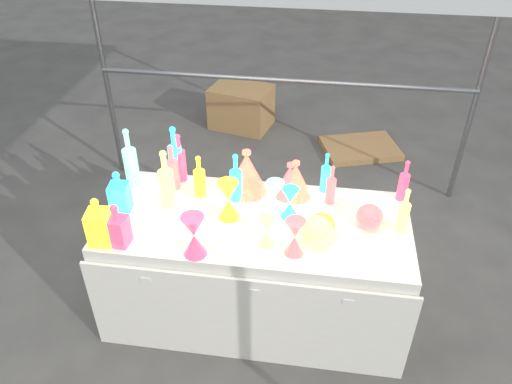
# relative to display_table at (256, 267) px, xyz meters

# --- Properties ---
(ground) EXTENTS (80.00, 80.00, 0.00)m
(ground) POSITION_rel_display_table_xyz_m (-0.00, 0.01, -0.37)
(ground) COLOR #5E5C57
(ground) RESTS_ON ground
(display_table) EXTENTS (1.84, 0.83, 0.75)m
(display_table) POSITION_rel_display_table_xyz_m (0.00, 0.00, 0.00)
(display_table) COLOR white
(display_table) RESTS_ON ground
(cardboard_box_closed) EXTENTS (0.70, 0.57, 0.44)m
(cardboard_box_closed) POSITION_rel_display_table_xyz_m (-0.53, 2.53, -0.15)
(cardboard_box_closed) COLOR #AB7E4D
(cardboard_box_closed) RESTS_ON ground
(cardboard_box_flat) EXTENTS (0.85, 0.71, 0.06)m
(cardboard_box_flat) POSITION_rel_display_table_xyz_m (0.74, 2.17, -0.34)
(cardboard_box_flat) COLOR #AB7E4D
(cardboard_box_flat) RESTS_ON ground
(bottle_1) EXTENTS (0.12, 0.12, 0.38)m
(bottle_1) POSITION_rel_display_table_xyz_m (-0.57, 0.36, 0.57)
(bottle_1) COLOR #208618
(bottle_1) RESTS_ON display_table
(bottle_2) EXTENTS (0.08, 0.08, 0.33)m
(bottle_2) POSITION_rel_display_table_xyz_m (-0.54, 0.36, 0.54)
(bottle_2) COLOR #F9541A
(bottle_2) RESTS_ON display_table
(bottle_3) EXTENTS (0.10, 0.10, 0.31)m
(bottle_3) POSITION_rel_display_table_xyz_m (-0.56, 0.26, 0.53)
(bottle_3) COLOR #261EB2
(bottle_3) RESTS_ON display_table
(bottle_4) EXTENTS (0.11, 0.11, 0.39)m
(bottle_4) POSITION_rel_display_table_xyz_m (-0.54, 0.07, 0.57)
(bottle_4) COLOR teal
(bottle_4) RESTS_ON display_table
(bottle_5) EXTENTS (0.11, 0.11, 0.40)m
(bottle_5) POSITION_rel_display_table_xyz_m (-0.83, 0.26, 0.58)
(bottle_5) COLOR #C4276B
(bottle_5) RESTS_ON display_table
(bottle_6) EXTENTS (0.10, 0.10, 0.28)m
(bottle_6) POSITION_rel_display_table_xyz_m (-0.38, 0.21, 0.52)
(bottle_6) COLOR red
(bottle_6) RESTS_ON display_table
(bottle_7) EXTENTS (0.09, 0.09, 0.32)m
(bottle_7) POSITION_rel_display_table_xyz_m (-0.15, 0.19, 0.54)
(bottle_7) COLOR #208618
(bottle_7) RESTS_ON display_table
(decanter_0) EXTENTS (0.14, 0.14, 0.29)m
(decanter_0) POSITION_rel_display_table_xyz_m (-0.81, -0.30, 0.52)
(decanter_0) COLOR red
(decanter_0) RESTS_ON display_table
(decanter_1) EXTENTS (0.11, 0.11, 0.26)m
(decanter_1) POSITION_rel_display_table_xyz_m (-0.71, -0.30, 0.51)
(decanter_1) COLOR #F9541A
(decanter_1) RESTS_ON display_table
(decanter_2) EXTENTS (0.12, 0.12, 0.27)m
(decanter_2) POSITION_rel_display_table_xyz_m (-0.81, -0.01, 0.51)
(decanter_2) COLOR #208618
(decanter_2) RESTS_ON display_table
(hourglass_0) EXTENTS (0.14, 0.14, 0.25)m
(hourglass_0) POSITION_rel_display_table_xyz_m (-0.28, -0.33, 0.50)
(hourglass_0) COLOR #F9541A
(hourglass_0) RESTS_ON display_table
(hourglass_1) EXTENTS (0.13, 0.13, 0.22)m
(hourglass_1) POSITION_rel_display_table_xyz_m (0.24, -0.24, 0.49)
(hourglass_1) COLOR #261EB2
(hourglass_1) RESTS_ON display_table
(hourglass_2) EXTENTS (0.10, 0.10, 0.19)m
(hourglass_2) POSITION_rel_display_table_xyz_m (0.09, -0.20, 0.47)
(hourglass_2) COLOR teal
(hourglass_2) RESTS_ON display_table
(hourglass_3) EXTENTS (0.11, 0.11, 0.21)m
(hourglass_3) POSITION_rel_display_table_xyz_m (0.10, 0.10, 0.48)
(hourglass_3) COLOR #C4276B
(hourglass_3) RESTS_ON display_table
(hourglass_4) EXTENTS (0.13, 0.13, 0.25)m
(hourglass_4) POSITION_rel_display_table_xyz_m (-0.16, 0.01, 0.50)
(hourglass_4) COLOR red
(hourglass_4) RESTS_ON display_table
(hourglass_5) EXTENTS (0.13, 0.13, 0.20)m
(hourglass_5) POSITION_rel_display_table_xyz_m (0.19, 0.07, 0.48)
(hourglass_5) COLOR #208618
(hourglass_5) RESTS_ON display_table
(globe_0) EXTENTS (0.16, 0.16, 0.12)m
(globe_0) POSITION_rel_display_table_xyz_m (0.38, -0.07, 0.44)
(globe_0) COLOR red
(globe_0) RESTS_ON display_table
(globe_1) EXTENTS (0.22, 0.22, 0.14)m
(globe_1) POSITION_rel_display_table_xyz_m (0.36, -0.14, 0.45)
(globe_1) COLOR teal
(globe_1) RESTS_ON display_table
(globe_2) EXTENTS (0.18, 0.18, 0.12)m
(globe_2) POSITION_rel_display_table_xyz_m (0.37, -0.13, 0.44)
(globe_2) COLOR #F9541A
(globe_2) RESTS_ON display_table
(globe_3) EXTENTS (0.16, 0.16, 0.12)m
(globe_3) POSITION_rel_display_table_xyz_m (0.65, 0.04, 0.44)
(globe_3) COLOR #261EB2
(globe_3) RESTS_ON display_table
(lampshade_0) EXTENTS (0.26, 0.26, 0.25)m
(lampshade_0) POSITION_rel_display_table_xyz_m (0.20, 0.29, 0.50)
(lampshade_0) COLOR yellow
(lampshade_0) RESTS_ON display_table
(lampshade_1) EXTENTS (0.30, 0.30, 0.29)m
(lampshade_1) POSITION_rel_display_table_xyz_m (-0.10, 0.29, 0.52)
(lampshade_1) COLOR yellow
(lampshade_1) RESTS_ON display_table
(lampshade_2) EXTENTS (0.23, 0.23, 0.23)m
(lampshade_2) POSITION_rel_display_table_xyz_m (0.17, 0.29, 0.49)
(lampshade_2) COLOR #261EB2
(lampshade_2) RESTS_ON display_table
(bottle_8) EXTENTS (0.07, 0.07, 0.27)m
(bottle_8) POSITION_rel_display_table_xyz_m (0.39, 0.37, 0.51)
(bottle_8) COLOR #208618
(bottle_8) RESTS_ON display_table
(bottle_9) EXTENTS (0.08, 0.08, 0.28)m
(bottle_9) POSITION_rel_display_table_xyz_m (0.86, 0.35, 0.51)
(bottle_9) COLOR #F9541A
(bottle_9) RESTS_ON display_table
(bottle_10) EXTENTS (0.07, 0.07, 0.26)m
(bottle_10) POSITION_rel_display_table_xyz_m (0.42, 0.25, 0.51)
(bottle_10) COLOR #261EB2
(bottle_10) RESTS_ON display_table
(bottle_11) EXTENTS (0.07, 0.07, 0.29)m
(bottle_11) POSITION_rel_display_table_xyz_m (0.83, 0.03, 0.52)
(bottle_11) COLOR teal
(bottle_11) RESTS_ON display_table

